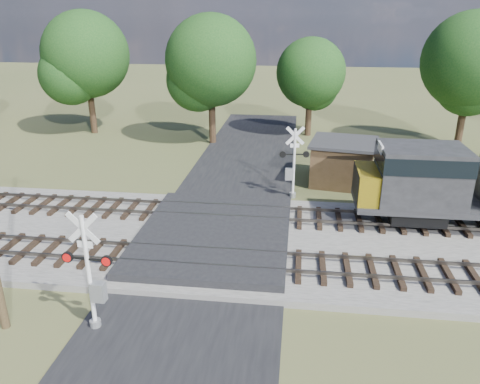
# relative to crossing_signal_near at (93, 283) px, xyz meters

# --- Properties ---
(ground) EXTENTS (160.00, 160.00, 0.00)m
(ground) POSITION_rel_crossing_signal_near_xyz_m (2.85, 6.49, -1.82)
(ground) COLOR #4A542C
(ground) RESTS_ON ground
(ballast_bed) EXTENTS (140.00, 10.00, 0.30)m
(ballast_bed) POSITION_rel_crossing_signal_near_xyz_m (12.85, 6.99, -1.67)
(ballast_bed) COLOR gray
(ballast_bed) RESTS_ON ground
(road) EXTENTS (7.00, 60.00, 0.08)m
(road) POSITION_rel_crossing_signal_near_xyz_m (2.85, 6.49, -1.78)
(road) COLOR black
(road) RESTS_ON ground
(crossing_panel) EXTENTS (7.00, 9.00, 0.62)m
(crossing_panel) POSITION_rel_crossing_signal_near_xyz_m (2.85, 6.99, -1.51)
(crossing_panel) COLOR #262628
(crossing_panel) RESTS_ON ground
(track_near) EXTENTS (140.00, 2.60, 0.33)m
(track_near) POSITION_rel_crossing_signal_near_xyz_m (5.97, 4.49, -1.41)
(track_near) COLOR black
(track_near) RESTS_ON ballast_bed
(track_far) EXTENTS (140.00, 2.60, 0.33)m
(track_far) POSITION_rel_crossing_signal_near_xyz_m (5.97, 9.49, -1.41)
(track_far) COLOR black
(track_far) RESTS_ON ballast_bed
(crossing_signal_near) EXTENTS (1.77, 0.38, 4.39)m
(crossing_signal_near) POSITION_rel_crossing_signal_near_xyz_m (0.00, 0.00, 0.00)
(crossing_signal_near) COLOR silver
(crossing_signal_near) RESTS_ON ground
(crossing_signal_far) EXTENTS (1.73, 0.41, 4.29)m
(crossing_signal_far) POSITION_rel_crossing_signal_near_xyz_m (6.34, 13.20, -0.04)
(crossing_signal_far) COLOR silver
(crossing_signal_far) RESTS_ON ground
(equipment_shed) EXTENTS (4.65, 4.65, 2.75)m
(equipment_shed) POSITION_rel_crossing_signal_near_xyz_m (9.49, 16.22, -0.43)
(equipment_shed) COLOR #44321D
(equipment_shed) RESTS_ON ground
(treeline) EXTENTS (79.45, 10.27, 10.57)m
(treeline) POSITION_rel_crossing_signal_near_xyz_m (11.30, 26.75, 4.54)
(treeline) COLOR black
(treeline) RESTS_ON ground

